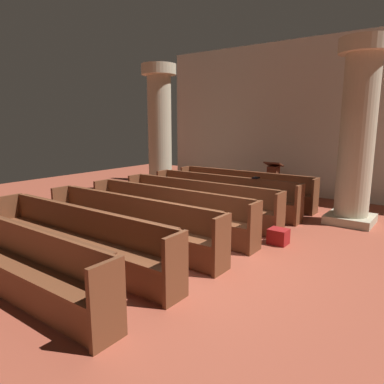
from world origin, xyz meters
TOP-DOWN VIEW (x-y plane):
  - ground_plane at (0.00, 0.00)m, footprint 19.20×19.20m
  - back_wall at (0.00, 6.08)m, footprint 10.00×0.16m
  - pew_row_0 at (-1.14, 4.01)m, footprint 3.92×0.47m
  - pew_row_1 at (-1.14, 2.95)m, footprint 3.92×0.46m
  - pew_row_2 at (-1.14, 1.90)m, footprint 3.92×0.46m
  - pew_row_3 at (-1.14, 0.85)m, footprint 3.92×0.47m
  - pew_row_4 at (-1.14, -0.20)m, footprint 3.92×0.46m
  - pew_row_5 at (-1.14, -1.26)m, footprint 3.92×0.47m
  - pew_row_6 at (-1.14, -2.31)m, footprint 3.92×0.46m
  - pillar_aisle_side at (1.66, 3.71)m, footprint 1.02×1.02m
  - pillar_far_side at (-3.89, 3.77)m, footprint 1.02×1.02m
  - lectern at (-0.72, 4.97)m, footprint 0.48×0.45m
  - hymn_book at (-0.35, 3.14)m, footprint 0.13×0.18m
  - kneeler_box_red at (0.95, 1.47)m, footprint 0.33×0.29m

SIDE VIEW (x-z plane):
  - ground_plane at x=0.00m, z-range 0.00..0.00m
  - kneeler_box_red at x=0.95m, z-range 0.00..0.28m
  - lectern at x=-0.72m, z-range -0.09..0.99m
  - pew_row_0 at x=-1.14m, z-range 0.03..0.90m
  - pew_row_1 at x=-1.14m, z-range 0.03..0.90m
  - pew_row_2 at x=-1.14m, z-range 0.03..0.90m
  - pew_row_3 at x=-1.14m, z-range 0.03..0.90m
  - pew_row_4 at x=-1.14m, z-range 0.03..0.90m
  - pew_row_5 at x=-1.14m, z-range 0.03..0.90m
  - pew_row_6 at x=-1.14m, z-range 0.03..0.90m
  - hymn_book at x=-0.35m, z-range 0.87..0.90m
  - pillar_aisle_side at x=1.66m, z-range 0.07..3.90m
  - pillar_far_side at x=-3.89m, z-range 0.07..3.90m
  - back_wall at x=0.00m, z-range 0.00..4.50m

